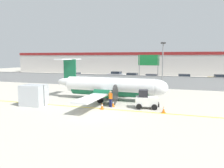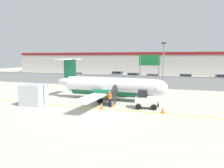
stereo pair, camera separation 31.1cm
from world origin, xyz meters
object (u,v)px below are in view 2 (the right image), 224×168
parked_car_1 (117,75)px  parked_car_3 (152,78)px  parked_car_2 (134,77)px  commuter_airplane (111,87)px  parked_car_4 (186,78)px  traffic_cone_near_left (112,104)px  baggage_tug (146,100)px  parked_car_5 (221,78)px  ground_crew_worker (110,98)px  cargo_container (34,95)px  apron_light_pole (163,63)px  traffic_cone_far_left (163,110)px  traffic_cone_near_right (101,106)px  traffic_cone_far_right (154,98)px  parked_car_0 (76,76)px  highway_sign (149,63)px

parked_car_1 → parked_car_3: (9.13, -5.59, 0.00)m
parked_car_2 → commuter_airplane: bearing=-79.4°
commuter_airplane → parked_car_4: size_ratio=3.70×
traffic_cone_near_left → baggage_tug: bearing=4.6°
parked_car_5 → traffic_cone_near_left: bearing=58.8°
commuter_airplane → ground_crew_worker: commuter_airplane is taller
baggage_tug → cargo_container: cargo_container is taller
traffic_cone_near_left → parked_car_1: parked_car_1 is taller
traffic_cone_near_left → cargo_container: bearing=-166.4°
baggage_tug → apron_light_pole: bearing=78.1°
ground_crew_worker → parked_car_4: bearing=16.3°
parked_car_1 → parked_car_2: size_ratio=1.01×
traffic_cone_far_left → parked_car_4: 26.52m
traffic_cone_near_left → traffic_cone_near_right: size_ratio=1.00×
traffic_cone_near_right → parked_car_4: parked_car_4 is taller
traffic_cone_near_left → parked_car_1: 29.91m
traffic_cone_far_left → parked_car_4: bearing=85.8°
parked_car_1 → apron_light_pole: 21.26m
traffic_cone_far_right → apron_light_pole: bearing=87.9°
traffic_cone_near_left → parked_car_4: parked_car_4 is taller
parked_car_4 → parked_car_5: (6.65, 1.17, 0.00)m
parked_car_0 → highway_sign: 18.50m
traffic_cone_far_right → highway_sign: bearing=101.7°
parked_car_0 → parked_car_5: 30.18m
baggage_tug → highway_sign: highway_sign is taller
parked_car_5 → traffic_cone_far_left: bearing=69.0°
traffic_cone_far_right → parked_car_1: bearing=116.5°
traffic_cone_far_right → baggage_tug: bearing=-93.5°
traffic_cone_near_left → traffic_cone_far_right: size_ratio=1.00×
traffic_cone_far_left → parked_car_5: size_ratio=0.15×
cargo_container → parked_car_1: bearing=87.7°
baggage_tug → parked_car_5: size_ratio=0.58×
parked_car_3 → parked_car_4: 6.92m
traffic_cone_near_left → traffic_cone_far_left: 5.35m
baggage_tug → ground_crew_worker: bearing=179.4°
ground_crew_worker → parked_car_1: same height
baggage_tug → traffic_cone_far_right: bearing=77.2°
baggage_tug → traffic_cone_far_left: size_ratio=3.87×
parked_car_3 → parked_car_5: (13.17, 3.51, 0.00)m
commuter_airplane → traffic_cone_far_left: size_ratio=25.06×
traffic_cone_near_left → parked_car_4: (7.20, 25.43, 0.58)m
parked_car_0 → parked_car_1: (7.59, 6.28, 0.00)m
parked_car_4 → highway_sign: bearing=-128.8°
traffic_cone_far_left → parked_car_2: bearing=108.5°
apron_light_pole → commuter_airplane: bearing=-121.7°
commuter_airplane → cargo_container: commuter_airplane is taller
traffic_cone_far_right → parked_car_1: parked_car_1 is taller
commuter_airplane → parked_car_0: 24.13m
commuter_airplane → parked_car_2: (-2.26, 21.84, -0.71)m
traffic_cone_near_left → highway_sign: size_ratio=0.12×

